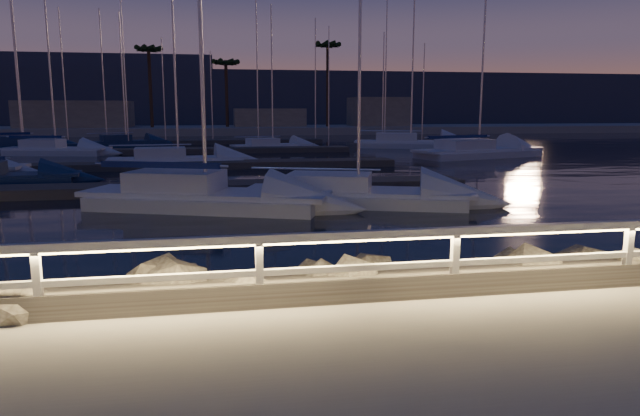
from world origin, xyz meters
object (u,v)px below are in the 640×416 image
at_px(sailboat_h, 476,151).
at_px(guard_rail, 183,258).
at_px(sailboat_j, 53,149).
at_px(sailboat_l, 407,142).
at_px(sailboat_g, 175,160).
at_px(sailboat_k, 271,146).
at_px(sailboat_b, 200,195).
at_px(sailboat_i, 21,147).
at_px(sailboat_n, 124,142).
at_px(sailboat_d, 352,193).

bearing_deg(sailboat_h, guard_rail, -139.05).
xyz_separation_m(sailboat_j, sailboat_l, (29.05, 3.25, 0.03)).
xyz_separation_m(sailboat_g, sailboat_h, (20.80, 3.01, 0.04)).
bearing_deg(sailboat_g, sailboat_k, 56.56).
relative_size(sailboat_g, sailboat_j, 1.04).
height_order(sailboat_k, sailboat_l, sailboat_l).
relative_size(sailboat_b, sailboat_j, 1.10).
bearing_deg(sailboat_l, sailboat_j, -155.68).
bearing_deg(sailboat_i, sailboat_n, 17.84).
height_order(sailboat_j, sailboat_k, sailboat_j).
bearing_deg(sailboat_d, sailboat_b, -160.77).
height_order(sailboat_h, sailboat_j, sailboat_h).
distance_m(sailboat_d, sailboat_k, 28.15).
relative_size(sailboat_d, sailboat_h, 0.82).
relative_size(sailboat_b, sailboat_h, 0.85).
bearing_deg(sailboat_d, sailboat_h, 72.88).
height_order(guard_rail, sailboat_i, sailboat_i).
relative_size(sailboat_i, sailboat_n, 1.12).
bearing_deg(sailboat_h, sailboat_k, 127.10).
bearing_deg(sailboat_d, sailboat_j, 142.51).
bearing_deg(guard_rail, sailboat_n, 99.48).
xyz_separation_m(sailboat_g, sailboat_k, (7.00, 12.91, -0.04)).
height_order(sailboat_d, sailboat_l, sailboat_l).
bearing_deg(sailboat_d, sailboat_g, 134.98).
distance_m(guard_rail, sailboat_l, 44.78).
distance_m(sailboat_b, sailboat_j, 28.35).
bearing_deg(sailboat_l, sailboat_n, -175.71).
relative_size(sailboat_j, sailboat_n, 1.10).
relative_size(guard_rail, sailboat_g, 3.20).
height_order(guard_rail, sailboat_j, sailboat_j).
distance_m(guard_rail, sailboat_b, 12.12).
relative_size(sailboat_h, sailboat_i, 1.27).
distance_m(sailboat_d, sailboat_j, 30.97).
distance_m(guard_rail, sailboat_g, 27.41).
bearing_deg(sailboat_l, sailboat_k, -157.39).
relative_size(sailboat_i, sailboat_k, 1.13).
bearing_deg(sailboat_h, sailboat_g, 170.98).
bearing_deg(sailboat_i, sailboat_b, -86.13).
xyz_separation_m(sailboat_h, sailboat_l, (-1.38, 10.91, -0.01)).
relative_size(sailboat_k, sailboat_l, 0.71).
distance_m(sailboat_i, sailboat_l, 32.34).
xyz_separation_m(sailboat_j, sailboat_n, (3.71, 9.40, -0.03)).
height_order(sailboat_b, sailboat_l, sailboat_l).
bearing_deg(sailboat_n, sailboat_d, -91.70).
xyz_separation_m(sailboat_b, sailboat_l, (17.54, 29.16, -0.00)).
height_order(sailboat_h, sailboat_l, sailboat_h).
bearing_deg(sailboat_j, sailboat_n, 81.08).
relative_size(sailboat_d, sailboat_g, 1.02).
relative_size(sailboat_l, sailboat_n, 1.39).
xyz_separation_m(guard_rail, sailboat_g, (-2.00, 27.32, -0.94)).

